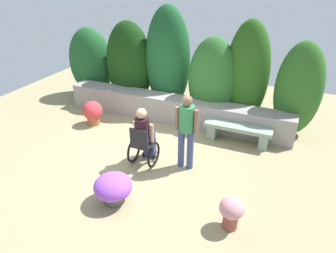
{
  "coord_description": "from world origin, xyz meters",
  "views": [
    {
      "loc": [
        2.83,
        -5.05,
        3.87
      ],
      "look_at": [
        0.6,
        0.2,
        0.85
      ],
      "focal_mm": 32.7,
      "sensor_mm": 36.0,
      "label": 1
    }
  ],
  "objects_px": {
    "person_standing_companion": "(186,128)",
    "flower_pot_purple_near": "(113,188)",
    "flower_pot_terracotta_by_wall": "(93,112)",
    "person_in_wheelchair": "(144,138)",
    "flower_pot_red_accent": "(231,211)",
    "stone_bench": "(238,131)"
  },
  "relations": [
    {
      "from": "person_standing_companion",
      "to": "flower_pot_purple_near",
      "type": "relative_size",
      "value": 2.36
    },
    {
      "from": "person_standing_companion",
      "to": "flower_pot_terracotta_by_wall",
      "type": "height_order",
      "value": "person_standing_companion"
    },
    {
      "from": "person_in_wheelchair",
      "to": "flower_pot_terracotta_by_wall",
      "type": "distance_m",
      "value": 2.41
    },
    {
      "from": "person_in_wheelchair",
      "to": "flower_pot_purple_near",
      "type": "xyz_separation_m",
      "value": [
        0.05,
        -1.34,
        -0.32
      ]
    },
    {
      "from": "person_in_wheelchair",
      "to": "flower_pot_purple_near",
      "type": "relative_size",
      "value": 1.9
    },
    {
      "from": "flower_pot_red_accent",
      "to": "stone_bench",
      "type": "bearing_deg",
      "value": 99.39
    },
    {
      "from": "flower_pot_purple_near",
      "to": "flower_pot_terracotta_by_wall",
      "type": "bearing_deg",
      "value": 131.53
    },
    {
      "from": "person_standing_companion",
      "to": "flower_pot_purple_near",
      "type": "distance_m",
      "value": 1.87
    },
    {
      "from": "flower_pot_red_accent",
      "to": "person_standing_companion",
      "type": "bearing_deg",
      "value": 133.78
    },
    {
      "from": "person_in_wheelchair",
      "to": "person_standing_companion",
      "type": "xyz_separation_m",
      "value": [
        0.88,
        0.2,
        0.33
      ]
    },
    {
      "from": "flower_pot_purple_near",
      "to": "flower_pot_terracotta_by_wall",
      "type": "xyz_separation_m",
      "value": [
        -2.18,
        2.46,
        0.04
      ]
    },
    {
      "from": "stone_bench",
      "to": "flower_pot_terracotta_by_wall",
      "type": "bearing_deg",
      "value": -175.31
    },
    {
      "from": "flower_pot_purple_near",
      "to": "flower_pot_terracotta_by_wall",
      "type": "distance_m",
      "value": 3.28
    },
    {
      "from": "person_in_wheelchair",
      "to": "flower_pot_terracotta_by_wall",
      "type": "xyz_separation_m",
      "value": [
        -2.12,
        1.11,
        -0.27
      ]
    },
    {
      "from": "person_standing_companion",
      "to": "flower_pot_terracotta_by_wall",
      "type": "relative_size",
      "value": 2.52
    },
    {
      "from": "stone_bench",
      "to": "person_in_wheelchair",
      "type": "xyz_separation_m",
      "value": [
        -1.69,
        -1.68,
        0.31
      ]
    },
    {
      "from": "flower_pot_terracotta_by_wall",
      "to": "person_standing_companion",
      "type": "bearing_deg",
      "value": -16.89
    },
    {
      "from": "person_in_wheelchair",
      "to": "stone_bench",
      "type": "bearing_deg",
      "value": 53.38
    },
    {
      "from": "flower_pot_terracotta_by_wall",
      "to": "person_in_wheelchair",
      "type": "bearing_deg",
      "value": -27.68
    },
    {
      "from": "person_in_wheelchair",
      "to": "flower_pot_red_accent",
      "type": "distance_m",
      "value": 2.45
    },
    {
      "from": "flower_pot_purple_near",
      "to": "person_in_wheelchair",
      "type": "bearing_deg",
      "value": 92.19
    },
    {
      "from": "person_standing_companion",
      "to": "flower_pot_red_accent",
      "type": "distance_m",
      "value": 1.95
    }
  ]
}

